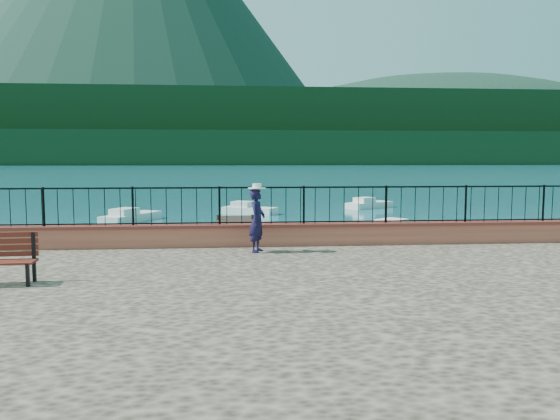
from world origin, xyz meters
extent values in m
plane|color=#19596B|center=(0.00, 0.00, 0.00)|extent=(2000.00, 2000.00, 0.00)
cube|color=#CC6849|center=(0.00, 3.70, 1.49)|extent=(28.00, 0.46, 0.58)
cube|color=black|center=(0.00, 3.70, 2.25)|extent=(27.00, 0.05, 0.95)
cube|color=#2D231C|center=(-2.00, 12.00, 0.15)|extent=(2.00, 16.00, 0.30)
cube|color=black|center=(0.00, 300.00, 9.00)|extent=(900.00, 60.00, 18.00)
cube|color=black|center=(0.00, 360.00, 22.00)|extent=(900.00, 120.00, 44.00)
cone|color=#142D23|center=(-120.00, 700.00, 190.00)|extent=(560.00, 560.00, 380.00)
ellipsoid|color=#142D23|center=(220.00, 560.00, 0.00)|extent=(448.00, 384.00, 180.00)
imported|color=black|center=(-1.57, 2.76, 1.98)|extent=(0.54, 0.66, 1.55)
cylinder|color=silver|center=(-1.57, 2.76, 2.81)|extent=(0.44, 0.44, 0.12)
cube|color=white|center=(-3.83, 6.86, 0.40)|extent=(4.33, 2.10, 0.80)
cube|color=silver|center=(4.38, 10.35, 0.40)|extent=(3.97, 3.56, 0.80)
cube|color=white|center=(5.36, 13.68, 0.40)|extent=(3.62, 3.46, 0.80)
cube|color=silver|center=(-7.75, 20.35, 0.40)|extent=(2.96, 4.33, 0.80)
cube|color=silver|center=(-1.04, 23.84, 0.40)|extent=(3.60, 2.81, 0.80)
cube|color=silver|center=(7.52, 27.17, 0.40)|extent=(3.74, 3.18, 0.80)
camera|label=1|loc=(-2.20, -10.43, 3.48)|focal=35.00mm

